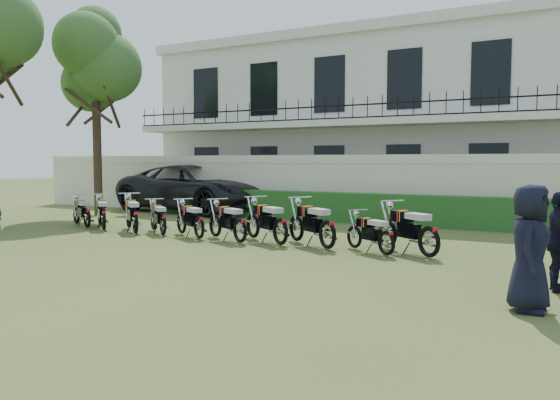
{
  "coord_description": "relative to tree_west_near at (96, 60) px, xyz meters",
  "views": [
    {
      "loc": [
        7.13,
        -10.14,
        2.09
      ],
      "look_at": [
        0.3,
        2.52,
        1.05
      ],
      "focal_mm": 35.0,
      "sensor_mm": 36.0,
      "label": 1
    }
  ],
  "objects": [
    {
      "name": "motorcycle_7",
      "position": [
        11.07,
        -3.51,
        -5.35
      ],
      "size": [
        1.83,
        1.27,
        1.16
      ],
      "rotation": [
        0.0,
        0.0,
        0.98
      ],
      "color": "black",
      "rests_on": "ground"
    },
    {
      "name": "motorcycle_4",
      "position": [
        7.41,
        -3.55,
        -5.42
      ],
      "size": [
        1.64,
        1.01,
        1.01
      ],
      "rotation": [
        0.0,
        0.0,
        1.04
      ],
      "color": "black",
      "rests_on": "ground"
    },
    {
      "name": "motorcycle_0",
      "position": [
        2.94,
        -3.27,
        -5.43
      ],
      "size": [
        1.67,
        0.94,
        1.0
      ],
      "rotation": [
        0.0,
        0.0,
        1.1
      ],
      "color": "black",
      "rests_on": "ground"
    },
    {
      "name": "motorcycle_3",
      "position": [
        6.07,
        -3.42,
        -5.45
      ],
      "size": [
        1.46,
        1.11,
        0.96
      ],
      "rotation": [
        0.0,
        0.0,
        0.93
      ],
      "color": "black",
      "rests_on": "ground"
    },
    {
      "name": "tree_west_near",
      "position": [
        0.0,
        0.0,
        0.0
      ],
      "size": [
        3.4,
        3.2,
        7.9
      ],
      "color": "#473323",
      "rests_on": "ground"
    },
    {
      "name": "motorcycle_5",
      "position": [
        8.75,
        -3.64,
        -5.4
      ],
      "size": [
        1.77,
        1.0,
        1.06
      ],
      "rotation": [
        0.0,
        0.0,
        1.1
      ],
      "color": "black",
      "rests_on": "ground"
    },
    {
      "name": "motorcycle_2",
      "position": [
        5.2,
        -3.58,
        -5.38
      ],
      "size": [
        1.63,
        1.34,
        1.1
      ],
      "rotation": [
        0.0,
        0.0,
        0.89
      ],
      "color": "black",
      "rests_on": "ground"
    },
    {
      "name": "ground",
      "position": [
        8.96,
        -5.0,
        -5.89
      ],
      "size": [
        100.0,
        100.0,
        0.0
      ],
      "primitive_type": "plane",
      "color": "#3D4F1F",
      "rests_on": "ground"
    },
    {
      "name": "motorcycle_8",
      "position": [
        12.55,
        -3.67,
        -5.46
      ],
      "size": [
        1.48,
        1.01,
        0.93
      ],
      "rotation": [
        0.0,
        0.0,
        0.99
      ],
      "color": "black",
      "rests_on": "ground"
    },
    {
      "name": "motorcycle_6",
      "position": [
        9.81,
        -3.47,
        -5.36
      ],
      "size": [
        1.84,
        1.15,
        1.14
      ],
      "rotation": [
        0.0,
        0.0,
        1.03
      ],
      "color": "black",
      "rests_on": "ground"
    },
    {
      "name": "suv",
      "position": [
        2.47,
        2.84,
        -4.93
      ],
      "size": [
        7.25,
        4.02,
        1.92
      ],
      "primitive_type": "imported",
      "rotation": [
        0.0,
        0.0,
        1.45
      ],
      "color": "black",
      "rests_on": "ground"
    },
    {
      "name": "building",
      "position": [
        8.96,
        8.96,
        -2.18
      ],
      "size": [
        20.4,
        9.6,
        7.4
      ],
      "color": "silver",
      "rests_on": "ground"
    },
    {
      "name": "motorcycle_9",
      "position": [
        13.42,
        -3.49,
        -5.36
      ],
      "size": [
        1.77,
        1.32,
        1.15
      ],
      "rotation": [
        0.0,
        0.0,
        0.95
      ],
      "color": "black",
      "rests_on": "ground"
    },
    {
      "name": "motorcycle_1",
      "position": [
        3.85,
        -3.46,
        -5.41
      ],
      "size": [
        1.53,
        1.25,
        1.03
      ],
      "rotation": [
        0.0,
        0.0,
        0.9
      ],
      "color": "black",
      "rests_on": "ground"
    },
    {
      "name": "officer_0",
      "position": [
        15.59,
        -6.94,
        -5.0
      ],
      "size": [
        0.59,
        0.88,
        1.77
      ],
      "primitive_type": "imported",
      "rotation": [
        0.0,
        0.0,
        1.54
      ],
      "color": "black",
      "rests_on": "ground"
    },
    {
      "name": "hedge",
      "position": [
        9.96,
        2.2,
        -5.39
      ],
      "size": [
        18.0,
        0.6,
        1.0
      ],
      "primitive_type": "cube",
      "color": "#254F1C",
      "rests_on": "ground"
    },
    {
      "name": "officer_2",
      "position": [
        15.92,
        -5.48,
        -5.09
      ],
      "size": [
        0.54,
        0.99,
        1.61
      ],
      "primitive_type": "imported",
      "rotation": [
        0.0,
        0.0,
        1.73
      ],
      "color": "black",
      "rests_on": "ground"
    },
    {
      "name": "perimeter_wall",
      "position": [
        8.96,
        3.0,
        -4.72
      ],
      "size": [
        30.0,
        0.35,
        2.3
      ],
      "color": "beige",
      "rests_on": "ground"
    }
  ]
}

